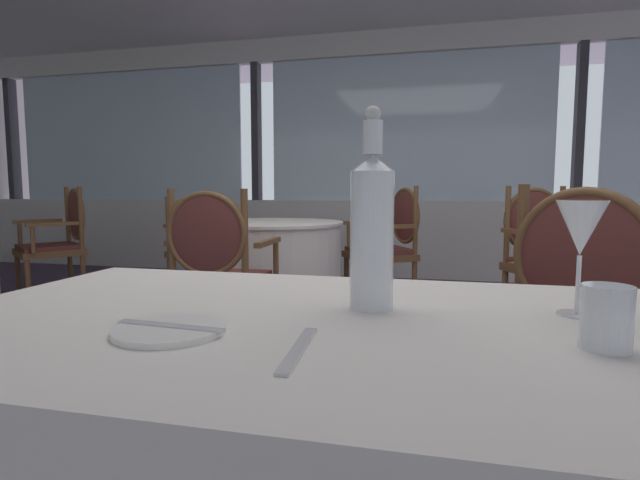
% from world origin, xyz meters
% --- Properties ---
extents(ground_plane, '(14.14, 14.14, 0.00)m').
position_xyz_m(ground_plane, '(0.00, 0.00, 0.00)').
color(ground_plane, '#47384C').
extents(window_wall_far, '(10.88, 0.14, 2.66)m').
position_xyz_m(window_wall_far, '(0.00, 3.39, 1.07)').
color(window_wall_far, silver).
rests_on(window_wall_far, ground_plane).
extents(side_plate, '(0.17, 0.17, 0.01)m').
position_xyz_m(side_plate, '(-0.06, -1.38, 0.74)').
color(side_plate, white).
rests_on(side_plate, foreground_table).
extents(butter_knife, '(0.18, 0.03, 0.00)m').
position_xyz_m(butter_knife, '(-0.06, -1.38, 0.74)').
color(butter_knife, silver).
rests_on(butter_knife, foreground_table).
extents(dinner_fork, '(0.03, 0.19, 0.00)m').
position_xyz_m(dinner_fork, '(0.16, -1.41, 0.73)').
color(dinner_fork, silver).
rests_on(dinner_fork, foreground_table).
extents(water_bottle, '(0.08, 0.08, 0.37)m').
position_xyz_m(water_bottle, '(0.22, -1.15, 0.88)').
color(water_bottle, white).
rests_on(water_bottle, foreground_table).
extents(wine_glass, '(0.08, 0.08, 0.20)m').
position_xyz_m(wine_glass, '(0.58, -1.12, 0.88)').
color(wine_glass, white).
rests_on(wine_glass, foreground_table).
extents(water_tumbler, '(0.07, 0.07, 0.09)m').
position_xyz_m(water_tumbler, '(0.56, -1.31, 0.78)').
color(water_tumbler, white).
rests_on(water_tumbler, foreground_table).
extents(dining_chair_0_0, '(0.66, 0.64, 0.99)m').
position_xyz_m(dining_chair_0_0, '(-2.71, 1.41, 0.58)').
color(dining_chair_0_0, brown).
rests_on(dining_chair_0_0, ground_plane).
extents(dining_chair_1_0, '(0.66, 0.64, 0.97)m').
position_xyz_m(dining_chair_1_0, '(0.84, -0.32, 0.57)').
color(dining_chair_1_0, brown).
rests_on(dining_chair_1_0, ground_plane).
extents(dining_chair_1_2, '(0.64, 0.61, 0.99)m').
position_xyz_m(dining_chair_1_2, '(1.02, 1.35, 0.58)').
color(dining_chair_1_2, brown).
rests_on(dining_chair_1_2, ground_plane).
extents(background_table_2, '(1.04, 1.04, 0.73)m').
position_xyz_m(background_table_2, '(-0.82, 1.30, 0.37)').
color(background_table_2, white).
rests_on(background_table_2, ground_plane).
extents(dining_chair_2_0, '(0.63, 0.65, 0.99)m').
position_xyz_m(dining_chair_2_0, '(-0.01, 1.79, 0.58)').
color(dining_chair_2_0, brown).
rests_on(dining_chair_2_0, ground_plane).
extents(dining_chair_2_1, '(0.62, 0.65, 0.91)m').
position_xyz_m(dining_chair_2_1, '(-1.65, 1.75, 0.53)').
color(dining_chair_2_1, brown).
rests_on(dining_chair_2_1, ground_plane).
extents(dining_chair_2_2, '(0.54, 0.48, 0.96)m').
position_xyz_m(dining_chair_2_2, '(-0.80, 0.35, 0.56)').
color(dining_chair_2_2, brown).
rests_on(dining_chair_2_2, ground_plane).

